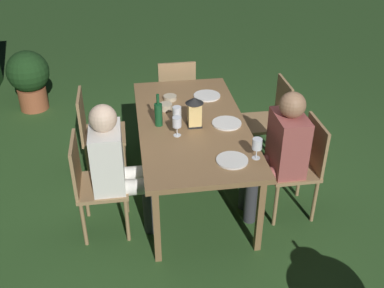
# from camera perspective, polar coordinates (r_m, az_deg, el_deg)

# --- Properties ---
(ground_plane) EXTENTS (16.00, 16.00, 0.00)m
(ground_plane) POSITION_cam_1_polar(r_m,az_deg,el_deg) (4.32, 0.00, -5.74)
(ground_plane) COLOR #2D5123
(dining_table) EXTENTS (1.84, 0.93, 0.72)m
(dining_table) POSITION_cam_1_polar(r_m,az_deg,el_deg) (3.96, 0.00, 2.04)
(dining_table) COLOR olive
(dining_table) RESTS_ON ground
(chair_side_right_a) EXTENTS (0.42, 0.40, 0.87)m
(chair_side_right_a) POSITION_cam_1_polar(r_m,az_deg,el_deg) (3.69, -12.33, -4.65)
(chair_side_right_a) COLOR #9E7A51
(chair_side_right_a) RESTS_ON ground
(person_in_cream) EXTENTS (0.38, 0.47, 1.15)m
(person_in_cream) POSITION_cam_1_polar(r_m,az_deg,el_deg) (3.59, -9.49, -2.46)
(person_in_cream) COLOR white
(person_in_cream) RESTS_ON ground
(chair_head_far) EXTENTS (0.40, 0.42, 0.87)m
(chair_head_far) POSITION_cam_1_polar(r_m,az_deg,el_deg) (5.07, -2.01, 6.61)
(chair_head_far) COLOR #9E7A51
(chair_head_far) RESTS_ON ground
(chair_side_left_a) EXTENTS (0.42, 0.40, 0.87)m
(chair_side_left_a) POSITION_cam_1_polar(r_m,az_deg,el_deg) (3.92, 13.42, -2.39)
(chair_side_left_a) COLOR #9E7A51
(chair_side_left_a) RESTS_ON ground
(person_in_rust) EXTENTS (0.38, 0.47, 1.15)m
(person_in_rust) POSITION_cam_1_polar(r_m,az_deg,el_deg) (3.78, 10.94, -0.75)
(person_in_rust) COLOR #9E4C47
(person_in_rust) RESTS_ON ground
(chair_side_left_b) EXTENTS (0.42, 0.40, 0.87)m
(chair_side_left_b) POSITION_cam_1_polar(r_m,az_deg,el_deg) (4.58, 9.87, 3.29)
(chair_side_left_b) COLOR #9E7A51
(chair_side_left_b) RESTS_ON ground
(chair_side_right_b) EXTENTS (0.42, 0.40, 0.87)m
(chair_side_right_b) POSITION_cam_1_polar(r_m,az_deg,el_deg) (4.39, -11.98, 1.67)
(chair_side_right_b) COLOR #9E7A51
(chair_side_right_b) RESTS_ON ground
(lantern_centerpiece) EXTENTS (0.15, 0.15, 0.27)m
(lantern_centerpiece) POSITION_cam_1_polar(r_m,az_deg,el_deg) (3.82, 0.31, 4.28)
(lantern_centerpiece) COLOR black
(lantern_centerpiece) RESTS_ON dining_table
(green_bottle_on_table) EXTENTS (0.07, 0.07, 0.29)m
(green_bottle_on_table) POSITION_cam_1_polar(r_m,az_deg,el_deg) (3.85, -4.25, 3.79)
(green_bottle_on_table) COLOR #144723
(green_bottle_on_table) RESTS_ON dining_table
(wine_glass_a) EXTENTS (0.08, 0.08, 0.17)m
(wine_glass_a) POSITION_cam_1_polar(r_m,az_deg,el_deg) (3.68, -1.91, 2.66)
(wine_glass_a) COLOR silver
(wine_glass_a) RESTS_ON dining_table
(wine_glass_b) EXTENTS (0.08, 0.08, 0.17)m
(wine_glass_b) POSITION_cam_1_polar(r_m,az_deg,el_deg) (3.85, -1.91, 3.99)
(wine_glass_b) COLOR silver
(wine_glass_b) RESTS_ON dining_table
(wine_glass_c) EXTENTS (0.08, 0.08, 0.17)m
(wine_glass_c) POSITION_cam_1_polar(r_m,az_deg,el_deg) (3.42, 8.20, -0.12)
(wine_glass_c) COLOR silver
(wine_glass_c) RESTS_ON dining_table
(plate_a) EXTENTS (0.26, 0.26, 0.01)m
(plate_a) POSITION_cam_1_polar(r_m,az_deg,el_deg) (4.40, 1.89, 6.09)
(plate_a) COLOR white
(plate_a) RESTS_ON dining_table
(plate_b) EXTENTS (0.24, 0.24, 0.01)m
(plate_b) POSITION_cam_1_polar(r_m,az_deg,el_deg) (3.42, 5.07, -2.05)
(plate_b) COLOR silver
(plate_b) RESTS_ON dining_table
(plate_c) EXTENTS (0.26, 0.26, 0.01)m
(plate_c) POSITION_cam_1_polar(r_m,az_deg,el_deg) (3.92, 4.39, 2.63)
(plate_c) COLOR white
(plate_c) RESTS_ON dining_table
(bowl_olives) EXTENTS (0.13, 0.13, 0.04)m
(bowl_olives) POSITION_cam_1_polar(r_m,az_deg,el_deg) (4.33, -2.78, 5.85)
(bowl_olives) COLOR #BCAD8E
(bowl_olives) RESTS_ON dining_table
(bowl_bread) EXTENTS (0.12, 0.12, 0.06)m
(bowl_bread) POSITION_cam_1_polar(r_m,az_deg,el_deg) (4.14, -3.31, 4.74)
(bowl_bread) COLOR #BCAD8E
(bowl_bread) RESTS_ON dining_table
(potted_plant_by_hedge) EXTENTS (0.51, 0.51, 0.75)m
(potted_plant_by_hedge) POSITION_cam_1_polar(r_m,az_deg,el_deg) (5.94, -19.84, 7.93)
(potted_plant_by_hedge) COLOR #9E5133
(potted_plant_by_hedge) RESTS_ON ground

